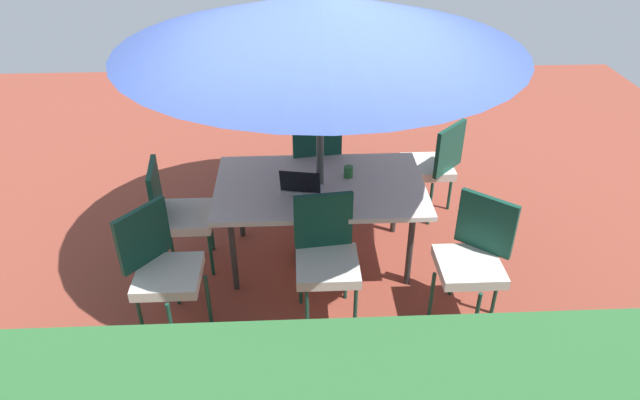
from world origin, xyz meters
TOP-DOWN VIEW (x-y plane):
  - ground_plane at (0.00, 0.00)m, footprint 10.00×10.00m
  - dining_table at (0.00, 0.00)m, footprint 1.71×1.05m
  - patio_umbrella at (0.00, 0.00)m, footprint 2.92×2.92m
  - chair_northeast at (1.17, 0.75)m, footprint 0.58×0.58m
  - chair_south at (0.02, -0.66)m, footprint 0.48×0.49m
  - chair_north at (-0.01, 0.67)m, footprint 0.47×0.48m
  - chair_east at (1.18, 0.04)m, footprint 0.48×0.47m
  - chair_southwest at (-1.11, -0.69)m, footprint 0.59×0.59m
  - chair_northwest at (-1.10, 0.74)m, footprint 0.58×0.59m
  - laptop at (0.15, 0.08)m, footprint 0.36×0.30m
  - cup at (-0.24, -0.12)m, footprint 0.08×0.08m

SIDE VIEW (x-z plane):
  - ground_plane at x=0.00m, z-range -0.02..0.00m
  - chair_northeast at x=1.17m, z-range 0.06..1.04m
  - chair_south at x=0.02m, z-range 0.06..1.04m
  - chair_north at x=-0.01m, z-range 0.06..1.04m
  - chair_east at x=1.18m, z-range 0.06..1.04m
  - chair_southwest at x=-1.11m, z-range 0.06..1.04m
  - chair_northwest at x=-1.10m, z-range 0.06..1.04m
  - dining_table at x=0.00m, z-range 0.32..1.08m
  - laptop at x=0.15m, z-range 0.69..0.91m
  - cup at x=-0.24m, z-range 0.75..0.85m
  - patio_umbrella at x=0.00m, z-range 0.94..3.20m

